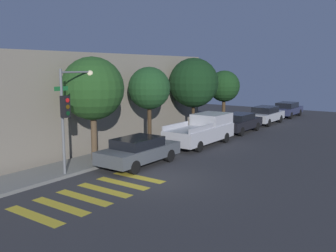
{
  "coord_description": "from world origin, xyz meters",
  "views": [
    {
      "loc": [
        -12.12,
        -9.2,
        4.66
      ],
      "look_at": [
        3.77,
        2.1,
        1.6
      ],
      "focal_mm": 40.0,
      "sensor_mm": 36.0,
      "label": 1
    }
  ],
  "objects_px": {
    "pickup_truck": "(203,130)",
    "sedan_far_end": "(265,115)",
    "traffic_light_pole": "(71,102)",
    "sedan_middle": "(239,122)",
    "tree_midblock": "(149,89)",
    "tree_behind_truck": "(224,86)",
    "sedan_near_corner": "(139,150)",
    "tree_near_corner": "(93,89)",
    "tree_far_end": "(194,83)",
    "sedan_tail_of_row": "(287,109)"
  },
  "relations": [
    {
      "from": "pickup_truck",
      "to": "sedan_far_end",
      "type": "height_order",
      "value": "pickup_truck"
    },
    {
      "from": "traffic_light_pole",
      "to": "sedan_middle",
      "type": "bearing_deg",
      "value": -5.06
    },
    {
      "from": "sedan_middle",
      "to": "tree_midblock",
      "type": "relative_size",
      "value": 0.94
    },
    {
      "from": "tree_midblock",
      "to": "tree_behind_truck",
      "type": "bearing_deg",
      "value": -0.0
    },
    {
      "from": "sedan_near_corner",
      "to": "sedan_far_end",
      "type": "bearing_deg",
      "value": 0.0
    },
    {
      "from": "tree_near_corner",
      "to": "tree_far_end",
      "type": "bearing_deg",
      "value": 0.0
    },
    {
      "from": "tree_near_corner",
      "to": "tree_far_end",
      "type": "xyz_separation_m",
      "value": [
        9.3,
        0.0,
        -0.02
      ]
    },
    {
      "from": "traffic_light_pole",
      "to": "sedan_far_end",
      "type": "xyz_separation_m",
      "value": [
        19.39,
        -1.27,
        -2.43
      ]
    },
    {
      "from": "traffic_light_pole",
      "to": "tree_behind_truck",
      "type": "relative_size",
      "value": 1.04
    },
    {
      "from": "sedan_tail_of_row",
      "to": "tree_midblock",
      "type": "bearing_deg",
      "value": 173.34
    },
    {
      "from": "sedan_middle",
      "to": "sedan_far_end",
      "type": "xyz_separation_m",
      "value": [
        5.11,
        -0.0,
        0.03
      ]
    },
    {
      "from": "pickup_truck",
      "to": "sedan_far_end",
      "type": "bearing_deg",
      "value": 0.0
    },
    {
      "from": "traffic_light_pole",
      "to": "sedan_tail_of_row",
      "type": "bearing_deg",
      "value": -2.9
    },
    {
      "from": "tree_near_corner",
      "to": "tree_midblock",
      "type": "relative_size",
      "value": 1.1
    },
    {
      "from": "tree_far_end",
      "to": "tree_behind_truck",
      "type": "relative_size",
      "value": 1.2
    },
    {
      "from": "pickup_truck",
      "to": "sedan_tail_of_row",
      "type": "height_order",
      "value": "pickup_truck"
    },
    {
      "from": "tree_midblock",
      "to": "tree_far_end",
      "type": "relative_size",
      "value": 0.88
    },
    {
      "from": "sedan_far_end",
      "to": "tree_near_corner",
      "type": "relative_size",
      "value": 0.87
    },
    {
      "from": "traffic_light_pole",
      "to": "tree_behind_truck",
      "type": "height_order",
      "value": "traffic_light_pole"
    },
    {
      "from": "sedan_far_end",
      "to": "tree_behind_truck",
      "type": "distance_m",
      "value": 4.71
    },
    {
      "from": "tree_behind_truck",
      "to": "pickup_truck",
      "type": "bearing_deg",
      "value": -162.82
    },
    {
      "from": "sedan_near_corner",
      "to": "tree_midblock",
      "type": "relative_size",
      "value": 0.93
    },
    {
      "from": "traffic_light_pole",
      "to": "sedan_near_corner",
      "type": "bearing_deg",
      "value": -23.26
    },
    {
      "from": "tree_behind_truck",
      "to": "tree_near_corner",
      "type": "bearing_deg",
      "value": 180.0
    },
    {
      "from": "sedan_far_end",
      "to": "sedan_tail_of_row",
      "type": "distance_m",
      "value": 5.61
    },
    {
      "from": "sedan_near_corner",
      "to": "pickup_truck",
      "type": "distance_m",
      "value": 6.06
    },
    {
      "from": "tree_midblock",
      "to": "sedan_far_end",
      "type": "bearing_deg",
      "value": -9.52
    },
    {
      "from": "tree_far_end",
      "to": "tree_behind_truck",
      "type": "distance_m",
      "value": 4.6
    },
    {
      "from": "sedan_middle",
      "to": "sedan_tail_of_row",
      "type": "xyz_separation_m",
      "value": [
        10.72,
        -0.0,
        -0.01
      ]
    },
    {
      "from": "pickup_truck",
      "to": "tree_near_corner",
      "type": "relative_size",
      "value": 1.01
    },
    {
      "from": "tree_midblock",
      "to": "tree_far_end",
      "type": "bearing_deg",
      "value": 0.0
    },
    {
      "from": "traffic_light_pole",
      "to": "sedan_near_corner",
      "type": "distance_m",
      "value": 4.05
    },
    {
      "from": "tree_near_corner",
      "to": "pickup_truck",
      "type": "bearing_deg",
      "value": -17.4
    },
    {
      "from": "tree_near_corner",
      "to": "sedan_middle",
      "type": "bearing_deg",
      "value": -10.06
    },
    {
      "from": "tree_midblock",
      "to": "tree_behind_truck",
      "type": "relative_size",
      "value": 1.06
    },
    {
      "from": "sedan_middle",
      "to": "tree_midblock",
      "type": "distance_m",
      "value": 8.51
    },
    {
      "from": "traffic_light_pole",
      "to": "tree_near_corner",
      "type": "distance_m",
      "value": 2.33
    },
    {
      "from": "sedan_tail_of_row",
      "to": "tree_behind_truck",
      "type": "height_order",
      "value": "tree_behind_truck"
    },
    {
      "from": "sedan_middle",
      "to": "tree_far_end",
      "type": "relative_size",
      "value": 0.83
    },
    {
      "from": "pickup_truck",
      "to": "tree_near_corner",
      "type": "bearing_deg",
      "value": 162.6
    },
    {
      "from": "pickup_truck",
      "to": "sedan_middle",
      "type": "distance_m",
      "value": 5.29
    },
    {
      "from": "sedan_near_corner",
      "to": "traffic_light_pole",
      "type": "bearing_deg",
      "value": 156.74
    },
    {
      "from": "sedan_far_end",
      "to": "sedan_tail_of_row",
      "type": "height_order",
      "value": "sedan_far_end"
    },
    {
      "from": "sedan_far_end",
      "to": "tree_far_end",
      "type": "distance_m",
      "value": 8.75
    },
    {
      "from": "tree_near_corner",
      "to": "traffic_light_pole",
      "type": "bearing_deg",
      "value": -157.0
    },
    {
      "from": "sedan_tail_of_row",
      "to": "tree_near_corner",
      "type": "height_order",
      "value": "tree_near_corner"
    },
    {
      "from": "sedan_far_end",
      "to": "tree_far_end",
      "type": "relative_size",
      "value": 0.85
    },
    {
      "from": "sedan_far_end",
      "to": "pickup_truck",
      "type": "bearing_deg",
      "value": 180.0
    },
    {
      "from": "sedan_middle",
      "to": "tree_far_end",
      "type": "distance_m",
      "value": 4.62
    },
    {
      "from": "tree_near_corner",
      "to": "tree_far_end",
      "type": "relative_size",
      "value": 0.98
    }
  ]
}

